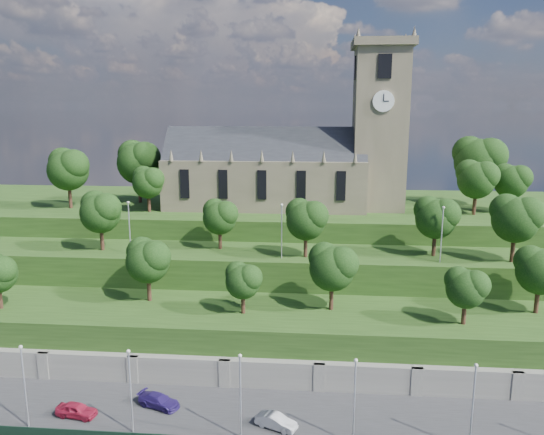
# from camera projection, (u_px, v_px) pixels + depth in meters

# --- Properties ---
(promenade) EXTENTS (160.00, 12.00, 2.00)m
(promenade) POSITION_uv_depth(u_px,v_px,m) (267.00, 426.00, 51.18)
(promenade) COLOR #2D2D30
(promenade) RESTS_ON ground
(retaining_wall) EXTENTS (160.00, 2.10, 5.00)m
(retaining_wall) POSITION_uv_depth(u_px,v_px,m) (272.00, 380.00, 56.69)
(retaining_wall) COLOR slate
(retaining_wall) RESTS_ON ground
(embankment_lower) EXTENTS (160.00, 12.00, 8.00)m
(embankment_lower) POSITION_uv_depth(u_px,v_px,m) (277.00, 343.00, 62.26)
(embankment_lower) COLOR #214015
(embankment_lower) RESTS_ON ground
(embankment_upper) EXTENTS (160.00, 10.00, 12.00)m
(embankment_upper) POSITION_uv_depth(u_px,v_px,m) (283.00, 294.00, 72.57)
(embankment_upper) COLOR #214015
(embankment_upper) RESTS_ON ground
(hilltop) EXTENTS (160.00, 32.00, 15.00)m
(hilltop) POSITION_uv_depth(u_px,v_px,m) (291.00, 245.00, 92.73)
(hilltop) COLOR #214015
(hilltop) RESTS_ON ground
(church) EXTENTS (38.60, 12.35, 27.60)m
(church) POSITION_uv_depth(u_px,v_px,m) (295.00, 161.00, 85.66)
(church) COLOR brown
(church) RESTS_ON hilltop
(trees_lower) EXTENTS (67.39, 8.84, 7.89)m
(trees_lower) POSITION_uv_depth(u_px,v_px,m) (296.00, 269.00, 60.71)
(trees_lower) COLOR #331C13
(trees_lower) RESTS_ON embankment_lower
(trees_upper) EXTENTS (59.94, 8.19, 8.59)m
(trees_upper) POSITION_uv_depth(u_px,v_px,m) (325.00, 215.00, 68.81)
(trees_upper) COLOR #331C13
(trees_upper) RESTS_ON embankment_upper
(trees_hilltop) EXTENTS (76.13, 16.25, 11.48)m
(trees_hilltop) POSITION_uv_depth(u_px,v_px,m) (298.00, 166.00, 85.65)
(trees_hilltop) COLOR #331C13
(trees_hilltop) RESTS_ON hilltop
(lamp_posts_promenade) EXTENTS (60.36, 0.36, 8.14)m
(lamp_posts_promenade) POSITION_uv_depth(u_px,v_px,m) (240.00, 390.00, 46.76)
(lamp_posts_promenade) COLOR #B2B2B7
(lamp_posts_promenade) RESTS_ON promenade
(lamp_posts_upper) EXTENTS (40.36, 0.36, 7.20)m
(lamp_posts_upper) POSITION_uv_depth(u_px,v_px,m) (282.00, 227.00, 67.55)
(lamp_posts_upper) COLOR #B2B2B7
(lamp_posts_upper) RESTS_ON embankment_upper
(car_left) EXTENTS (4.18, 2.14, 1.36)m
(car_left) POSITION_uv_depth(u_px,v_px,m) (77.00, 410.00, 50.84)
(car_left) COLOR #A11A35
(car_left) RESTS_ON promenade
(car_middle) EXTENTS (4.15, 2.78, 1.29)m
(car_middle) POSITION_uv_depth(u_px,v_px,m) (276.00, 422.00, 49.03)
(car_middle) COLOR #A3A3A7
(car_middle) RESTS_ON promenade
(car_right) EXTENTS (4.73, 3.18, 1.27)m
(car_right) POSITION_uv_depth(u_px,v_px,m) (159.00, 401.00, 52.52)
(car_right) COLOR navy
(car_right) RESTS_ON promenade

